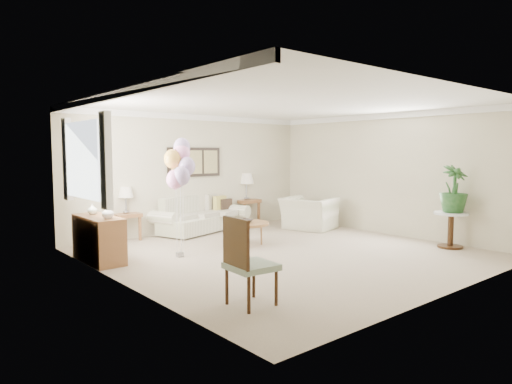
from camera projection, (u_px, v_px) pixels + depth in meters
ground_plane at (286, 253)px, 8.03m from camera, size 6.00×6.00×0.00m
room_shell at (278, 161)px, 7.89m from camera, size 6.04×6.04×2.60m
wall_art_triptych at (195, 162)px, 10.16m from camera, size 1.35×0.06×0.65m
sofa at (199, 218)px, 10.15m from camera, size 2.40×1.38×0.80m
end_table_left at (126, 218)px, 9.15m from camera, size 0.50×0.46×0.55m
end_table_right at (246, 203)px, 11.23m from camera, size 0.56×0.51×0.61m
lamp_left at (126, 193)px, 9.11m from camera, size 0.30×0.30×0.53m
lamp_right at (246, 179)px, 11.18m from camera, size 0.36×0.36×0.64m
coffee_table at (246, 224)px, 8.69m from camera, size 0.87×0.87×0.44m
decor_bowl at (246, 221)px, 8.64m from camera, size 0.32×0.32×0.06m
armchair at (309, 213)px, 10.50m from camera, size 1.23×1.33×0.73m
side_table at (451, 221)px, 8.43m from camera, size 0.61×0.61×0.67m
potted_plant at (454, 189)px, 8.36m from camera, size 0.60×0.60×0.87m
accent_chair at (246, 260)px, 5.20m from camera, size 0.55×0.55×1.04m
credenza at (99, 239)px, 7.38m from camera, size 0.46×1.20×0.74m
vase_white at (108, 213)px, 7.07m from camera, size 0.23×0.23×0.19m
vase_sage at (93, 209)px, 7.57m from camera, size 0.20×0.20×0.17m
balloon_cluster at (180, 164)px, 7.63m from camera, size 0.54×0.55×2.02m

